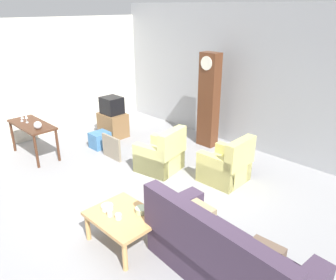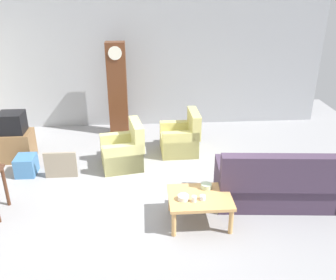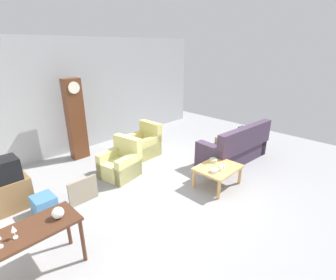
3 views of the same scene
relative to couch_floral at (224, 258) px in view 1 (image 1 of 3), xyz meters
The scene contains 21 objects.
ground_plane 2.04m from the couch_floral, behind, with size 10.40×10.40×0.00m, color gray.
garage_door_wall 4.51m from the couch_floral, 117.30° to the left, with size 8.40×0.16×3.20m, color #9EA0A5.
pegboard_wall_left 6.32m from the couch_floral, behind, with size 0.12×6.40×2.88m, color silver.
couch_floral is the anchor object (origin of this frame).
armchair_olive_near 3.05m from the couch_floral, 150.20° to the left, with size 0.92×0.89×0.92m.
armchair_olive_far 2.52m from the couch_floral, 124.92° to the left, with size 0.81×0.78×0.92m.
coffee_table_wood 1.47m from the couch_floral, 164.16° to the right, with size 0.96×0.76×0.46m.
console_table_dark 5.15m from the couch_floral, behind, with size 1.30×0.56×0.76m.
grandfather_clock 4.35m from the couch_floral, 131.19° to the left, with size 0.44×0.30×2.19m.
tv_stand_cabinet 5.27m from the couch_floral, 158.01° to the left, with size 0.68×0.52×0.61m, color brown.
tv_crt 5.29m from the couch_floral, 158.01° to the left, with size 0.48×0.44×0.42m, color black.
framed_picture_leaning 3.99m from the couch_floral, 163.35° to the left, with size 0.60×0.05×0.52m, color gray.
storage_box_blue 4.71m from the couch_floral, 163.80° to the left, with size 0.37×0.42×0.37m, color teal.
glass_dome_cloche 4.76m from the couch_floral, behind, with size 0.16×0.16×0.16m, color silver.
cup_white_porcelain 1.62m from the couch_floral, 160.25° to the right, with size 0.07×0.07×0.09m, color white.
cup_blue_rimmed 1.48m from the couch_floral, 160.04° to the right, with size 0.09×0.09×0.07m, color silver.
bowl_white_stacked 1.75m from the couch_floral, 164.04° to the right, with size 0.17×0.17×0.07m, color white.
bowl_shallow_green 1.30m from the couch_floral, behind, with size 0.17×0.17×0.08m, color #B2C69E.
wine_glass_tall 5.64m from the couch_floral, behind, with size 0.08×0.08×0.17m.
wine_glass_mid 5.46m from the couch_floral, behind, with size 0.07×0.07×0.22m.
wine_glass_short 5.29m from the couch_floral, behind, with size 0.06×0.06×0.19m.
Camera 1 is at (3.70, -2.92, 3.14)m, focal length 35.31 mm.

